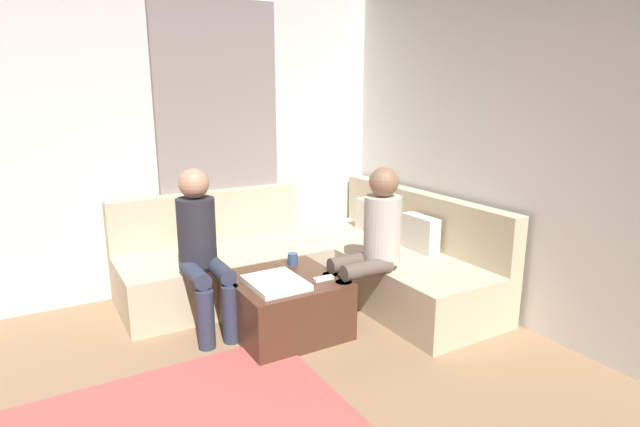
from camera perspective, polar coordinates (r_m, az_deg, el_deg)
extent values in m
cube|color=silver|center=(4.53, -27.42, 7.08)|extent=(0.12, 6.00, 2.70)
cube|color=gray|center=(4.69, -11.12, 7.30)|extent=(0.06, 1.10, 2.50)
cube|color=#C6B593|center=(4.54, 7.55, -6.30)|extent=(2.10, 0.85, 0.42)
cube|color=#C6B593|center=(4.63, 11.19, -0.40)|extent=(2.10, 0.14, 0.45)
cube|color=#C6B593|center=(4.47, -10.68, -6.72)|extent=(0.85, 1.70, 0.42)
cube|color=#C6B593|center=(4.67, -12.41, -0.35)|extent=(0.14, 1.70, 0.45)
cube|color=silver|center=(4.92, 5.71, -0.63)|extent=(0.36, 0.12, 0.36)
cube|color=silver|center=(4.40, 11.08, -2.57)|extent=(0.36, 0.12, 0.36)
cube|color=#4C2D1E|center=(3.83, -3.89, -10.10)|extent=(0.76, 0.76, 0.42)
cube|color=white|center=(3.61, -4.95, -7.69)|extent=(0.44, 0.36, 0.04)
cylinder|color=#334C72|center=(3.99, -3.05, -5.10)|extent=(0.08, 0.08, 0.10)
cube|color=white|center=(3.69, 0.39, -7.25)|extent=(0.05, 0.15, 0.02)
cylinder|color=brown|center=(3.75, 2.62, -10.59)|extent=(0.12, 0.12, 0.42)
cylinder|color=brown|center=(3.89, 1.16, -9.66)|extent=(0.12, 0.12, 0.42)
cylinder|color=brown|center=(3.76, 5.24, -6.17)|extent=(0.12, 0.40, 0.12)
cylinder|color=brown|center=(3.90, 3.69, -5.40)|extent=(0.12, 0.40, 0.12)
cylinder|color=beige|center=(3.86, 6.96, -1.75)|extent=(0.28, 0.28, 0.50)
sphere|color=#8C664C|center=(3.78, 7.12, 3.51)|extent=(0.22, 0.22, 0.22)
cylinder|color=#2D3347|center=(3.73, -9.91, -10.98)|extent=(0.12, 0.12, 0.42)
cylinder|color=#2D3347|center=(3.68, -12.59, -11.48)|extent=(0.12, 0.12, 0.42)
cylinder|color=#2D3347|center=(3.80, -11.16, -6.14)|extent=(0.40, 0.12, 0.12)
cylinder|color=#2D3347|center=(3.75, -13.76, -6.55)|extent=(0.40, 0.12, 0.12)
cylinder|color=#26262D|center=(3.88, -13.57, -1.97)|extent=(0.28, 0.28, 0.50)
sphere|color=tan|center=(3.80, -13.87, 3.26)|extent=(0.22, 0.22, 0.22)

